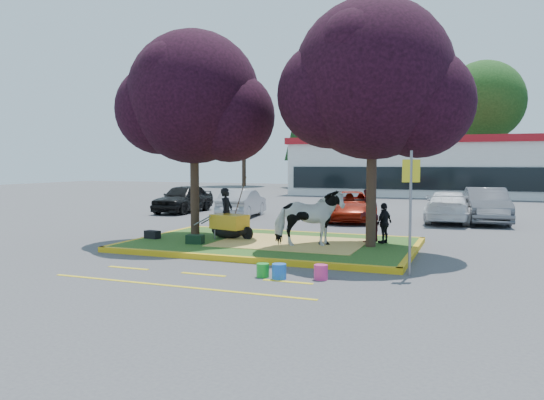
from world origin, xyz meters
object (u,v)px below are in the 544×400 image
(bucket_pink, at_px, (321,272))
(sign_post, at_px, (411,198))
(car_black, at_px, (183,198))
(car_silver, at_px, (242,203))
(wheelbarrow, at_px, (230,222))
(cow, at_px, (309,218))
(handler, at_px, (226,212))
(bucket_green, at_px, (263,270))
(calf, at_px, (228,231))
(bucket_blue, at_px, (279,271))

(bucket_pink, bearing_deg, sign_post, 31.18)
(car_black, relative_size, car_silver, 1.07)
(bucket_pink, bearing_deg, wheelbarrow, 135.98)
(cow, distance_m, handler, 3.27)
(sign_post, bearing_deg, cow, 122.75)
(handler, xyz_separation_m, bucket_green, (3.13, -4.60, -0.77))
(cow, relative_size, handler, 1.23)
(wheelbarrow, bearing_deg, sign_post, -10.54)
(calf, bearing_deg, cow, 5.55)
(bucket_pink, bearing_deg, car_black, 130.87)
(cow, height_order, wheelbarrow, cow)
(cow, xyz_separation_m, calf, (-2.82, 0.66, -0.56))
(wheelbarrow, relative_size, bucket_blue, 6.00)
(car_black, bearing_deg, car_silver, -17.59)
(bucket_pink, distance_m, car_silver, 13.28)
(bucket_blue, relative_size, car_silver, 0.09)
(calf, bearing_deg, bucket_pink, -25.14)
(cow, bearing_deg, wheelbarrow, 54.50)
(cow, relative_size, car_black, 0.46)
(sign_post, bearing_deg, car_silver, 109.84)
(bucket_blue, distance_m, car_silver, 13.10)
(wheelbarrow, height_order, bucket_pink, wheelbarrow)
(cow, distance_m, car_black, 13.08)
(sign_post, distance_m, bucket_blue, 3.27)
(calf, relative_size, bucket_blue, 3.36)
(handler, distance_m, wheelbarrow, 0.67)
(sign_post, height_order, car_black, sign_post)
(cow, xyz_separation_m, car_silver, (-5.68, 8.00, -0.31))
(wheelbarrow, bearing_deg, car_silver, 127.60)
(car_black, xyz_separation_m, car_silver, (3.73, -1.08, -0.07))
(cow, bearing_deg, car_silver, 12.16)
(bucket_pink, xyz_separation_m, car_black, (-10.71, 12.37, 0.54))
(cow, relative_size, wheelbarrow, 0.96)
(bucket_pink, xyz_separation_m, car_silver, (-6.98, 11.29, 0.48))
(cow, relative_size, calf, 1.71)
(cow, xyz_separation_m, wheelbarrow, (-2.72, 0.59, -0.29))
(cow, relative_size, car_silver, 0.49)
(cow, height_order, car_silver, cow)
(car_black, bearing_deg, calf, -53.38)
(wheelbarrow, distance_m, sign_post, 6.49)
(wheelbarrow, relative_size, car_black, 0.48)
(bucket_blue, bearing_deg, bucket_pink, 17.93)
(wheelbarrow, distance_m, car_silver, 7.97)
(wheelbarrow, xyz_separation_m, car_black, (-6.69, 8.49, 0.04))
(car_silver, bearing_deg, sign_post, 122.53)
(cow, height_order, car_black, cow)
(bucket_green, relative_size, bucket_blue, 0.90)
(bucket_pink, height_order, car_black, car_black)
(wheelbarrow, bearing_deg, car_black, 144.09)
(wheelbarrow, relative_size, bucket_green, 6.66)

